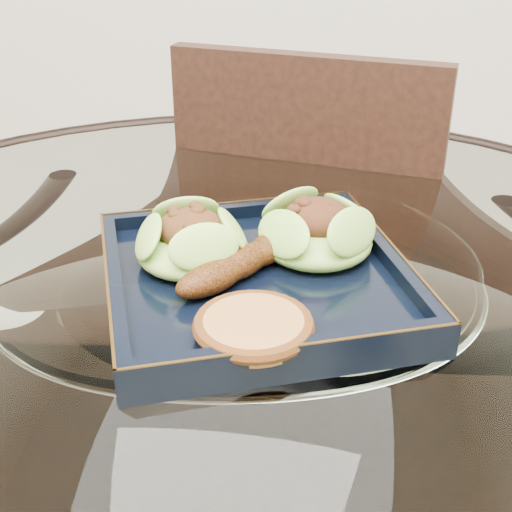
# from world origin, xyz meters

# --- Properties ---
(dining_table) EXTENTS (1.13, 1.13, 0.77)m
(dining_table) POSITION_xyz_m (-0.00, -0.00, 0.60)
(dining_table) COLOR white
(dining_table) RESTS_ON ground
(dining_chair) EXTENTS (0.46, 0.46, 0.90)m
(dining_chair) POSITION_xyz_m (0.01, 0.27, 0.51)
(dining_chair) COLOR black
(dining_chair) RESTS_ON ground
(navy_plate) EXTENTS (0.35, 0.35, 0.02)m
(navy_plate) POSITION_xyz_m (0.01, 0.02, 0.77)
(navy_plate) COLOR black
(navy_plate) RESTS_ON dining_table
(lettuce_wrap_left) EXTENTS (0.10, 0.10, 0.04)m
(lettuce_wrap_left) POSITION_xyz_m (-0.05, 0.03, 0.80)
(lettuce_wrap_left) COLOR #60932A
(lettuce_wrap_left) RESTS_ON navy_plate
(lettuce_wrap_right) EXTENTS (0.14, 0.14, 0.04)m
(lettuce_wrap_right) POSITION_xyz_m (0.07, 0.07, 0.80)
(lettuce_wrap_right) COLOR #6AA02E
(lettuce_wrap_right) RESTS_ON navy_plate
(roasted_plantain) EXTENTS (0.11, 0.14, 0.03)m
(roasted_plantain) POSITION_xyz_m (0.00, 0.02, 0.80)
(roasted_plantain) COLOR #562809
(roasted_plantain) RESTS_ON navy_plate
(crumb_patty) EXTENTS (0.09, 0.09, 0.02)m
(crumb_patty) POSITION_xyz_m (0.03, -0.08, 0.79)
(crumb_patty) COLOR #A26436
(crumb_patty) RESTS_ON navy_plate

